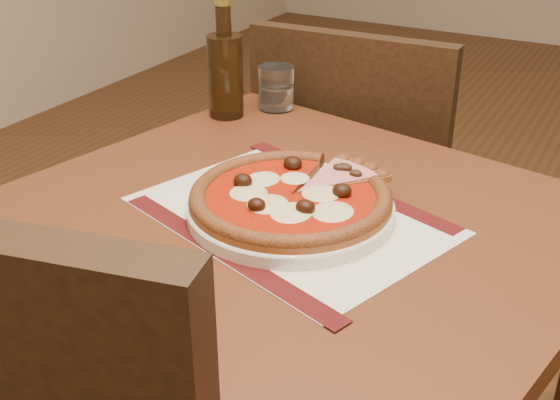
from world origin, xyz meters
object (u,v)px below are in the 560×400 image
object	(u,v)px
table	(273,286)
pizza	(290,197)
bottle	(225,72)
chair_far	(361,191)
water_glass	(276,88)
plate	(290,209)

from	to	relation	value
table	pizza	world-z (taller)	pizza
table	bottle	bearing A→B (deg)	131.10
chair_far	bottle	world-z (taller)	bottle
pizza	water_glass	distance (m)	0.44
water_glass	bottle	world-z (taller)	bottle
plate	water_glass	bearing A→B (deg)	121.77
chair_far	water_glass	xyz separation A→B (m)	(-0.11, -0.19, 0.28)
plate	pizza	distance (m)	0.02
plate	water_glass	xyz separation A→B (m)	(-0.23, 0.38, 0.03)
bottle	chair_far	bearing A→B (deg)	57.10
chair_far	plate	distance (m)	0.63
chair_far	bottle	bearing A→B (deg)	55.00
chair_far	water_glass	size ratio (longest dim) A/B	10.59
plate	bottle	bearing A→B (deg)	135.09
chair_far	bottle	xyz separation A→B (m)	(-0.18, -0.27, 0.33)
water_glass	bottle	size ratio (longest dim) A/B	0.38
chair_far	plate	world-z (taller)	chair_far
plate	bottle	distance (m)	0.43
plate	table	bearing A→B (deg)	-103.95
pizza	bottle	xyz separation A→B (m)	(-0.30, 0.30, 0.06)
bottle	table	bearing A→B (deg)	-48.90
pizza	water_glass	size ratio (longest dim) A/B	3.35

